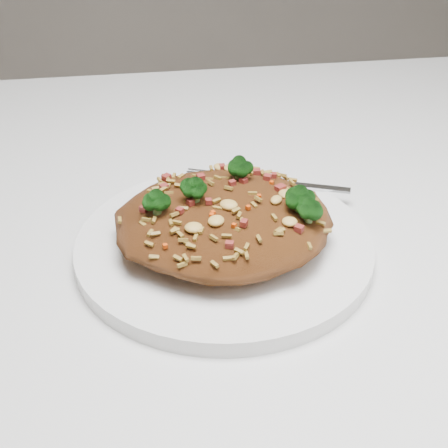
% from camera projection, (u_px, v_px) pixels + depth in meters
% --- Properties ---
extents(dining_table, '(1.20, 0.80, 0.75)m').
position_uv_depth(dining_table, '(318.00, 280.00, 0.65)').
color(dining_table, silver).
rests_on(dining_table, ground).
extents(plate, '(0.25, 0.25, 0.01)m').
position_uv_depth(plate, '(224.00, 246.00, 0.53)').
color(plate, white).
rests_on(plate, dining_table).
extents(fried_rice, '(0.18, 0.16, 0.06)m').
position_uv_depth(fried_rice, '(225.00, 212.00, 0.51)').
color(fried_rice, brown).
rests_on(fried_rice, plate).
extents(fork, '(0.16, 0.07, 0.00)m').
position_uv_depth(fork, '(274.00, 183.00, 0.60)').
color(fork, silver).
rests_on(fork, plate).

